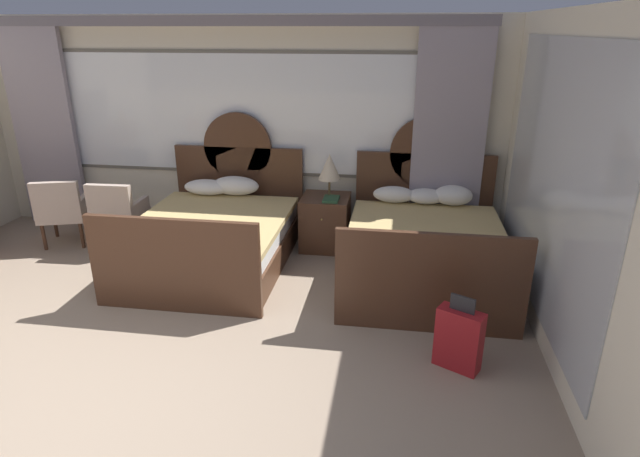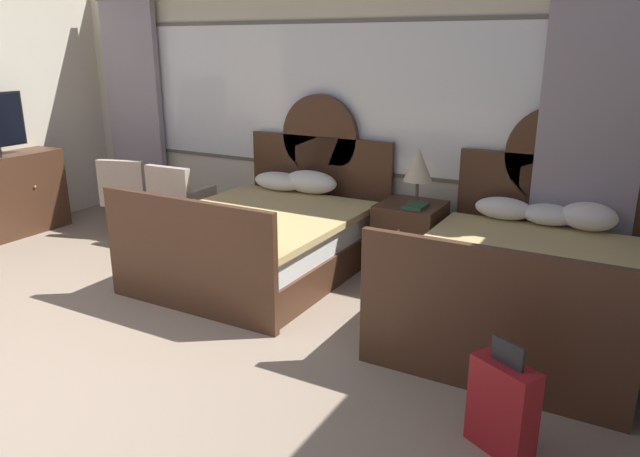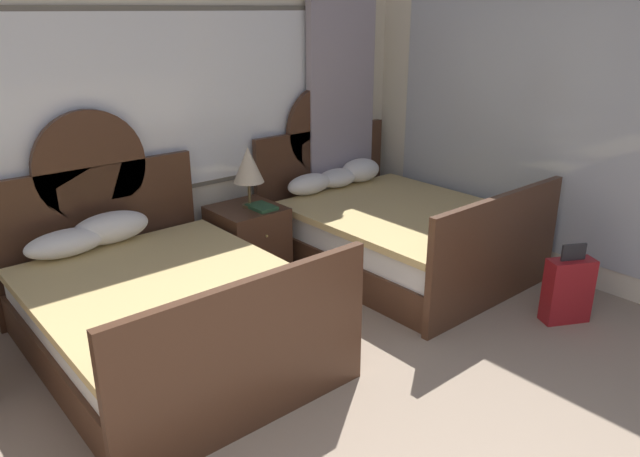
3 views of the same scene
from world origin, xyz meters
TOP-DOWN VIEW (x-y plane):
  - wall_back_window at (0.00, 3.84)m, footprint 6.62×0.22m
  - wall_right_mirror at (3.34, 1.65)m, footprint 0.08×4.44m
  - bed_near_window at (0.02, 2.74)m, footprint 1.66×2.18m
  - bed_near_mirror at (2.36, 2.75)m, footprint 1.66×2.18m
  - nightstand_between_beds at (1.19, 3.40)m, footprint 0.57×0.59m
  - table_lamp_on_nightstand at (1.23, 3.41)m, footprint 0.27×0.27m
  - book_on_nightstand at (1.27, 3.29)m, footprint 0.18×0.26m
  - suitcase_on_floor at (2.58, 1.12)m, footprint 0.39×0.30m

SIDE VIEW (x-z plane):
  - suitcase_on_floor at x=2.58m, z-range -0.06..0.58m
  - nightstand_between_beds at x=1.19m, z-range 0.00..0.65m
  - bed_near_window at x=0.02m, z-range -0.45..1.13m
  - bed_near_mirror at x=2.36m, z-range -0.45..1.13m
  - book_on_nightstand at x=1.27m, z-range 0.65..0.68m
  - table_lamp_on_nightstand at x=1.23m, z-range 0.75..1.28m
  - wall_right_mirror at x=3.34m, z-range 0.00..2.70m
  - wall_back_window at x=0.00m, z-range 0.06..2.76m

